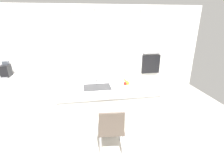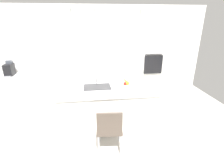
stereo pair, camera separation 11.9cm
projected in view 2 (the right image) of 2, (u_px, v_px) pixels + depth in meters
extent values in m
plane|color=#BCB7AD|center=(108.00, 123.00, 3.88)|extent=(6.60, 6.60, 0.00)
cube|color=white|center=(101.00, 53.00, 4.95)|extent=(6.00, 0.10, 2.60)
cube|color=white|center=(107.00, 107.00, 3.73)|extent=(1.98, 0.93, 0.84)
cube|color=white|center=(107.00, 88.00, 3.57)|extent=(2.04, 0.99, 0.06)
cube|color=#2D2D30|center=(97.00, 87.00, 3.54)|extent=(0.56, 0.40, 0.02)
cylinder|color=silver|center=(97.00, 78.00, 3.72)|extent=(0.02, 0.02, 0.22)
cylinder|color=silver|center=(97.00, 75.00, 3.61)|extent=(0.02, 0.16, 0.02)
cylinder|color=beige|center=(125.00, 86.00, 3.51)|extent=(0.29, 0.29, 0.06)
sphere|color=red|center=(125.00, 84.00, 3.47)|extent=(0.07, 0.07, 0.07)
sphere|color=orange|center=(127.00, 83.00, 3.48)|extent=(0.09, 0.09, 0.09)
ellipsoid|color=yellow|center=(126.00, 81.00, 3.53)|extent=(0.11, 0.19, 0.10)
cube|color=white|center=(15.00, 90.00, 4.63)|extent=(1.10, 0.60, 0.84)
cube|color=black|center=(9.00, 70.00, 4.43)|extent=(0.20, 0.28, 0.30)
cube|color=gray|center=(8.00, 77.00, 4.32)|extent=(0.16, 0.08, 0.02)
cube|color=#4C515B|center=(9.00, 62.00, 4.44)|extent=(0.14, 0.11, 0.08)
cube|color=#9E9EA3|center=(154.00, 48.00, 5.03)|extent=(0.54, 0.08, 0.34)
cube|color=black|center=(153.00, 64.00, 5.20)|extent=(0.56, 0.08, 0.56)
cube|color=brown|center=(109.00, 127.00, 3.00)|extent=(0.48, 0.47, 0.06)
cube|color=brown|center=(110.00, 123.00, 2.74)|extent=(0.42, 0.08, 0.37)
cylinder|color=#B2B2B7|center=(119.00, 131.00, 3.27)|extent=(0.04, 0.04, 0.41)
cylinder|color=#B2B2B7|center=(99.00, 132.00, 3.25)|extent=(0.04, 0.04, 0.41)
cylinder|color=#B2B2B7|center=(121.00, 145.00, 2.91)|extent=(0.04, 0.04, 0.41)
cylinder|color=#B2B2B7|center=(99.00, 146.00, 2.90)|extent=(0.04, 0.04, 0.41)
sphere|color=silver|center=(74.00, 48.00, 3.20)|extent=(0.19, 0.19, 0.19)
cylinder|color=black|center=(72.00, 26.00, 3.06)|extent=(0.01, 0.01, 0.60)
sphere|color=silver|center=(96.00, 48.00, 3.25)|extent=(0.19, 0.19, 0.19)
cylinder|color=black|center=(95.00, 26.00, 3.11)|extent=(0.01, 0.01, 0.60)
sphere|color=silver|center=(118.00, 47.00, 3.30)|extent=(0.19, 0.19, 0.19)
cylinder|color=black|center=(118.00, 26.00, 3.16)|extent=(0.01, 0.01, 0.60)
sphere|color=silver|center=(139.00, 47.00, 3.35)|extent=(0.19, 0.19, 0.19)
cylinder|color=black|center=(140.00, 26.00, 3.21)|extent=(0.01, 0.01, 0.60)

